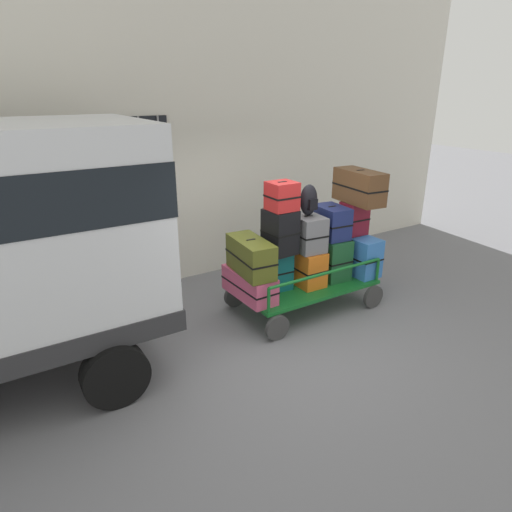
{
  "coord_description": "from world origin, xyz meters",
  "views": [
    {
      "loc": [
        -3.01,
        -4.34,
        3.15
      ],
      "look_at": [
        -0.03,
        0.46,
        1.0
      ],
      "focal_mm": 31.25,
      "sensor_mm": 36.0,
      "label": 1
    }
  ],
  "objects_px": {
    "suitcase_right_bottom": "(352,252)",
    "backpack": "(309,200)",
    "suitcase_midleft_bottom": "(278,271)",
    "suitcase_midleft_middle": "(280,232)",
    "luggage_cart": "(304,287)",
    "suitcase_center_middle": "(307,233)",
    "suitcase_center_bottom": "(305,266)",
    "suitcase_left_bottom": "(249,284)",
    "suitcase_midright_middle": "(331,222)",
    "suitcase_right_middle": "(354,218)",
    "suitcase_right_top": "(359,187)",
    "suitcase_midright_bottom": "(330,257)",
    "suitcase_left_middle": "(251,256)",
    "suitcase_midleft_top": "(282,196)"
  },
  "relations": [
    {
      "from": "backpack",
      "to": "luggage_cart",
      "type": "bearing_deg",
      "value": 139.31
    },
    {
      "from": "luggage_cart",
      "to": "suitcase_center_middle",
      "type": "height_order",
      "value": "suitcase_center_middle"
    },
    {
      "from": "suitcase_midleft_bottom",
      "to": "suitcase_midright_bottom",
      "type": "relative_size",
      "value": 0.86
    },
    {
      "from": "suitcase_left_bottom",
      "to": "suitcase_right_bottom",
      "type": "relative_size",
      "value": 0.95
    },
    {
      "from": "suitcase_midleft_middle",
      "to": "suitcase_center_middle",
      "type": "bearing_deg",
      "value": -1.56
    },
    {
      "from": "luggage_cart",
      "to": "suitcase_right_top",
      "type": "height_order",
      "value": "suitcase_right_top"
    },
    {
      "from": "suitcase_left_bottom",
      "to": "suitcase_midleft_bottom",
      "type": "xyz_separation_m",
      "value": [
        0.47,
        -0.02,
        0.1
      ]
    },
    {
      "from": "suitcase_right_bottom",
      "to": "suitcase_right_top",
      "type": "height_order",
      "value": "suitcase_right_top"
    },
    {
      "from": "suitcase_midright_middle",
      "to": "suitcase_right_middle",
      "type": "distance_m",
      "value": 0.47
    },
    {
      "from": "suitcase_right_top",
      "to": "backpack",
      "type": "relative_size",
      "value": 2.04
    },
    {
      "from": "luggage_cart",
      "to": "suitcase_right_bottom",
      "type": "height_order",
      "value": "suitcase_right_bottom"
    },
    {
      "from": "luggage_cart",
      "to": "suitcase_midleft_bottom",
      "type": "bearing_deg",
      "value": 177.26
    },
    {
      "from": "suitcase_center_middle",
      "to": "backpack",
      "type": "height_order",
      "value": "backpack"
    },
    {
      "from": "suitcase_left_bottom",
      "to": "suitcase_midleft_middle",
      "type": "bearing_deg",
      "value": -5.46
    },
    {
      "from": "suitcase_midleft_bottom",
      "to": "suitcase_midleft_middle",
      "type": "xyz_separation_m",
      "value": [
        0.0,
        -0.03,
        0.6
      ]
    },
    {
      "from": "suitcase_left_bottom",
      "to": "suitcase_midright_bottom",
      "type": "xyz_separation_m",
      "value": [
        1.42,
        -0.03,
        0.13
      ]
    },
    {
      "from": "suitcase_left_middle",
      "to": "suitcase_midleft_middle",
      "type": "relative_size",
      "value": 1.41
    },
    {
      "from": "luggage_cart",
      "to": "suitcase_left_middle",
      "type": "bearing_deg",
      "value": -179.81
    },
    {
      "from": "suitcase_right_top",
      "to": "backpack",
      "type": "bearing_deg",
      "value": 178.94
    },
    {
      "from": "suitcase_right_middle",
      "to": "suitcase_left_middle",
      "type": "bearing_deg",
      "value": -178.98
    },
    {
      "from": "suitcase_left_bottom",
      "to": "suitcase_center_bottom",
      "type": "height_order",
      "value": "suitcase_center_bottom"
    },
    {
      "from": "suitcase_center_bottom",
      "to": "suitcase_center_middle",
      "type": "distance_m",
      "value": 0.52
    },
    {
      "from": "suitcase_midleft_middle",
      "to": "suitcase_center_bottom",
      "type": "bearing_deg",
      "value": 0.97
    },
    {
      "from": "suitcase_midleft_top",
      "to": "suitcase_midright_bottom",
      "type": "distance_m",
      "value": 1.43
    },
    {
      "from": "suitcase_center_bottom",
      "to": "suitcase_midright_bottom",
      "type": "distance_m",
      "value": 0.47
    },
    {
      "from": "suitcase_left_middle",
      "to": "suitcase_right_top",
      "type": "height_order",
      "value": "suitcase_right_top"
    },
    {
      "from": "luggage_cart",
      "to": "suitcase_midleft_bottom",
      "type": "relative_size",
      "value": 3.69
    },
    {
      "from": "backpack",
      "to": "suitcase_right_top",
      "type": "bearing_deg",
      "value": -1.06
    },
    {
      "from": "suitcase_midleft_top",
      "to": "suitcase_right_middle",
      "type": "distance_m",
      "value": 1.51
    },
    {
      "from": "suitcase_center_bottom",
      "to": "suitcase_midright_middle",
      "type": "xyz_separation_m",
      "value": [
        0.47,
        0.01,
        0.61
      ]
    },
    {
      "from": "luggage_cart",
      "to": "backpack",
      "type": "bearing_deg",
      "value": -40.69
    },
    {
      "from": "suitcase_right_bottom",
      "to": "backpack",
      "type": "bearing_deg",
      "value": -178.92
    },
    {
      "from": "suitcase_midright_middle",
      "to": "suitcase_right_top",
      "type": "height_order",
      "value": "suitcase_right_top"
    },
    {
      "from": "suitcase_midleft_top",
      "to": "suitcase_midright_bottom",
      "type": "xyz_separation_m",
      "value": [
        0.94,
        0.04,
        -1.08
      ]
    },
    {
      "from": "suitcase_center_bottom",
      "to": "suitcase_right_bottom",
      "type": "xyz_separation_m",
      "value": [
        0.94,
        0.01,
        0.03
      ]
    },
    {
      "from": "suitcase_midleft_bottom",
      "to": "suitcase_midleft_top",
      "type": "xyz_separation_m",
      "value": [
        0.0,
        -0.06,
        1.1
      ]
    },
    {
      "from": "suitcase_center_middle",
      "to": "suitcase_right_middle",
      "type": "xyz_separation_m",
      "value": [
        0.94,
        0.05,
        0.07
      ]
    },
    {
      "from": "suitcase_left_bottom",
      "to": "suitcase_midleft_bottom",
      "type": "height_order",
      "value": "suitcase_midleft_bottom"
    },
    {
      "from": "suitcase_left_middle",
      "to": "suitcase_midleft_middle",
      "type": "bearing_deg",
      "value": -0.4
    },
    {
      "from": "luggage_cart",
      "to": "suitcase_right_top",
      "type": "bearing_deg",
      "value": -1.52
    },
    {
      "from": "suitcase_left_bottom",
      "to": "suitcase_right_top",
      "type": "height_order",
      "value": "suitcase_right_top"
    },
    {
      "from": "suitcase_midleft_middle",
      "to": "suitcase_center_middle",
      "type": "height_order",
      "value": "suitcase_midleft_middle"
    },
    {
      "from": "suitcase_right_middle",
      "to": "suitcase_right_bottom",
      "type": "bearing_deg",
      "value": -90.0
    },
    {
      "from": "suitcase_left_bottom",
      "to": "suitcase_center_bottom",
      "type": "relative_size",
      "value": 1.45
    },
    {
      "from": "suitcase_left_middle",
      "to": "suitcase_midleft_bottom",
      "type": "bearing_deg",
      "value": 3.13
    },
    {
      "from": "suitcase_left_middle",
      "to": "suitcase_midleft_top",
      "type": "relative_size",
      "value": 2.3
    },
    {
      "from": "suitcase_midright_middle",
      "to": "suitcase_midleft_middle",
      "type": "bearing_deg",
      "value": -178.65
    },
    {
      "from": "luggage_cart",
      "to": "suitcase_center_middle",
      "type": "xyz_separation_m",
      "value": [
        0.0,
        -0.02,
        0.85
      ]
    },
    {
      "from": "backpack",
      "to": "suitcase_left_middle",
      "type": "bearing_deg",
      "value": 179.73
    },
    {
      "from": "suitcase_center_middle",
      "to": "suitcase_midright_middle",
      "type": "relative_size",
      "value": 0.94
    }
  ]
}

